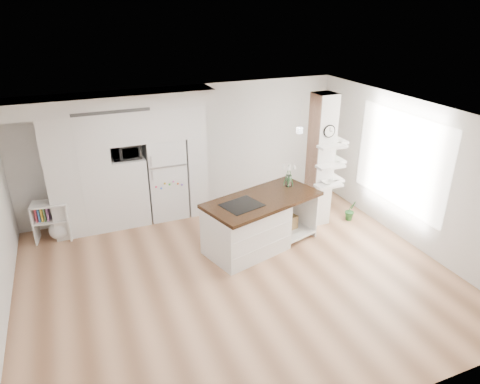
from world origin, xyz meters
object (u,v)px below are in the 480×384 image
object	(u,v)px
kitchen_island	(252,225)
bookshelf	(55,223)
floor_plant_a	(350,210)
refrigerator	(166,177)

from	to	relation	value
kitchen_island	bookshelf	size ratio (longest dim) A/B	3.03
bookshelf	floor_plant_a	size ratio (longest dim) A/B	1.80
bookshelf	refrigerator	bearing A→B (deg)	13.91
refrigerator	bookshelf	distance (m)	2.34
kitchen_island	bookshelf	xyz separation A→B (m)	(-3.38, 1.78, -0.17)
refrigerator	floor_plant_a	bearing A→B (deg)	-25.81
bookshelf	floor_plant_a	distance (m)	5.99
floor_plant_a	bookshelf	bearing A→B (deg)	165.42
kitchen_island	floor_plant_a	xyz separation A→B (m)	(2.41, 0.28, -0.29)
kitchen_island	bookshelf	distance (m)	3.82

